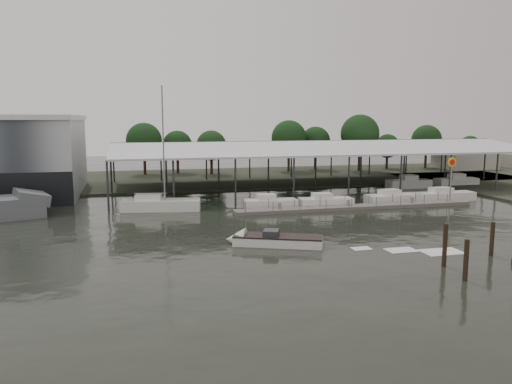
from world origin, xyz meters
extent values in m
plane|color=black|center=(0.00, 0.00, 0.00)|extent=(200.00, 200.00, 0.00)
cube|color=#31382A|center=(0.00, 42.00, 0.10)|extent=(140.00, 30.00, 0.30)
cube|color=#323537|center=(17.00, 28.00, 6.76)|extent=(58.00, 0.40, 0.30)
cylinder|color=#323537|center=(-12.00, 16.50, 2.75)|extent=(0.24, 0.24, 5.50)
cylinder|color=#323537|center=(-12.00, 39.50, 2.75)|extent=(0.24, 0.24, 5.50)
cylinder|color=#323537|center=(46.00, 39.50, 2.75)|extent=(0.24, 0.24, 5.50)
cube|color=#645F58|center=(15.00, 10.00, 0.20)|extent=(28.00, 2.00, 0.40)
cylinder|color=gray|center=(2.00, 9.10, 0.80)|extent=(0.10, 0.10, 1.20)
cylinder|color=gray|center=(28.00, 10.90, 0.80)|extent=(0.10, 0.10, 1.20)
cube|color=gray|center=(14.00, 10.00, 0.70)|extent=(0.30, 0.30, 0.70)
cylinder|color=gray|center=(27.00, 10.00, 2.50)|extent=(0.16, 0.16, 5.00)
cylinder|color=yellow|center=(27.00, 10.00, 5.00)|extent=(1.10, 0.12, 1.10)
cylinder|color=red|center=(27.00, 9.93, 5.00)|extent=(0.70, 0.05, 0.70)
cube|color=#A19B8D|center=(55.00, 45.00, 2.00)|extent=(10.00, 8.00, 4.00)
cube|color=#565B5F|center=(-19.67, 14.99, 1.90)|extent=(4.54, 5.31, 1.80)
cube|color=white|center=(-6.34, 14.46, 0.50)|extent=(8.87, 4.04, 1.40)
cube|color=silver|center=(-7.69, 14.69, 1.40)|extent=(3.00, 2.24, 0.80)
cylinder|color=gray|center=(-5.92, 14.38, 7.29)|extent=(0.16, 0.16, 12.56)
cylinder|color=gray|center=(-7.43, 14.65, 1.90)|extent=(3.47, 0.72, 0.12)
cube|color=white|center=(1.77, -3.50, 0.35)|extent=(7.28, 4.64, 0.90)
cone|color=white|center=(-1.41, -2.13, 0.35)|extent=(2.26, 2.47, 2.00)
cube|color=black|center=(1.77, -3.50, 0.75)|extent=(7.31, 4.70, 0.12)
cube|color=#323537|center=(1.25, -3.28, 1.00)|extent=(1.66, 1.76, 0.50)
cube|color=silver|center=(7.77, -6.09, 0.02)|extent=(2.30, 1.50, 0.04)
cube|color=silver|center=(10.52, -7.28, 0.02)|extent=(3.10, 2.00, 0.04)
cube|color=silver|center=(13.28, -8.47, 0.02)|extent=(3.90, 2.50, 0.04)
cube|color=white|center=(5.68, 12.59, 0.50)|extent=(6.10, 2.75, 1.10)
cube|color=silver|center=(5.18, 12.59, 1.30)|extent=(2.21, 1.79, 0.70)
cube|color=white|center=(12.12, 11.94, 0.50)|extent=(6.23, 2.56, 1.10)
cube|color=silver|center=(11.62, 11.94, 1.30)|extent=(2.23, 1.73, 0.70)
cube|color=white|center=(21.02, 12.62, 0.50)|extent=(6.95, 2.76, 1.10)
cube|color=silver|center=(20.52, 12.62, 1.30)|extent=(2.50, 1.80, 0.70)
cube|color=white|center=(28.08, 12.66, 0.50)|extent=(7.61, 2.28, 1.10)
cube|color=silver|center=(27.58, 12.66, 1.30)|extent=(2.67, 1.63, 0.70)
cylinder|color=#302218|center=(10.62, -14.74, 1.02)|extent=(0.32, 0.32, 3.24)
cylinder|color=#302218|center=(11.19, -11.74, 1.19)|extent=(0.32, 0.32, 3.58)
cylinder|color=#302218|center=(16.20, -10.25, 0.97)|extent=(0.32, 0.32, 3.14)
cylinder|color=black|center=(-7.00, 49.29, 2.23)|extent=(0.50, 0.50, 4.46)
sphere|color=#1B3E19|center=(-7.00, 49.29, 6.24)|extent=(6.24, 6.24, 6.24)
cylinder|color=black|center=(-1.15, 49.89, 1.89)|extent=(0.50, 0.50, 3.79)
sphere|color=#1B3E19|center=(-1.15, 49.89, 5.30)|extent=(5.30, 5.30, 5.30)
cylinder|color=black|center=(4.54, 46.98, 1.91)|extent=(0.50, 0.50, 3.81)
sphere|color=#1B3E19|center=(4.54, 46.98, 5.34)|extent=(5.34, 5.34, 5.34)
cylinder|color=black|center=(19.41, 48.40, 2.33)|extent=(0.50, 0.50, 4.65)
sphere|color=#1B3E19|center=(19.41, 48.40, 6.52)|extent=(6.52, 6.52, 6.52)
cylinder|color=black|center=(25.40, 50.17, 2.04)|extent=(0.50, 0.50, 4.07)
sphere|color=#1B3E19|center=(25.40, 50.17, 5.70)|extent=(5.70, 5.70, 5.70)
cylinder|color=black|center=(32.55, 45.79, 2.58)|extent=(0.50, 0.50, 5.16)
sphere|color=#1B3E19|center=(32.55, 45.79, 7.23)|extent=(7.23, 7.23, 7.23)
cylinder|color=black|center=(39.83, 48.44, 1.68)|extent=(0.50, 0.50, 3.35)
sphere|color=#1B3E19|center=(39.83, 48.44, 4.70)|extent=(4.70, 4.70, 4.70)
cylinder|color=black|center=(47.83, 47.44, 2.10)|extent=(0.50, 0.50, 4.20)
sphere|color=#1B3E19|center=(47.83, 47.44, 5.89)|extent=(5.89, 5.89, 5.89)
cylinder|color=black|center=(58.67, 48.42, 1.56)|extent=(0.50, 0.50, 3.13)
sphere|color=#1B3E19|center=(58.67, 48.42, 4.38)|extent=(4.38, 4.38, 4.38)
camera|label=1|loc=(-9.47, -40.71, 10.05)|focal=35.00mm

